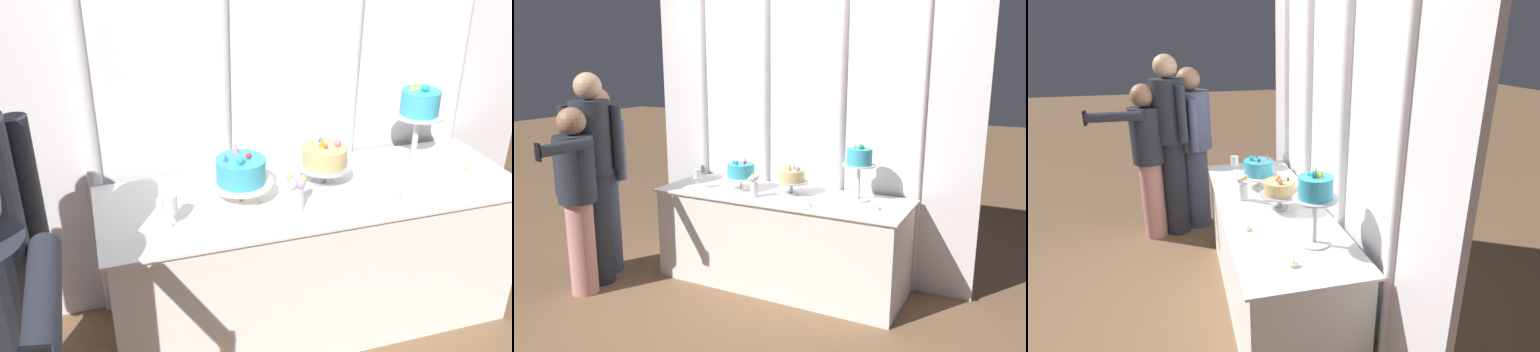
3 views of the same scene
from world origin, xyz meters
The scene contains 13 objects.
ground_plane centered at (0.00, 0.00, 0.00)m, with size 24.00×24.00×0.00m, color #846042.
draped_curtain centered at (-0.02, 0.51, 1.50)m, with size 2.92×0.17×2.85m.
cake_table centered at (0.00, 0.10, 0.39)m, with size 2.06×0.70×0.78m.
cake_display_leftmost centered at (-0.37, 0.09, 0.93)m, with size 0.30×0.30×0.27m.
cake_display_center centered at (0.07, 0.15, 0.92)m, with size 0.28×0.28×0.25m.
cake_display_rightmost centered at (0.60, 0.22, 1.09)m, with size 0.26×0.26×0.44m.
wine_glass centered at (-0.71, -0.04, 0.90)m, with size 0.07×0.07×0.16m.
flower_vase centered at (-0.16, -0.07, 0.87)m, with size 0.09×0.09×0.18m.
tealight_far_left centered at (0.34, -0.11, 0.79)m, with size 0.04×0.04×0.03m.
tealight_near_left centered at (0.81, 0.04, 0.79)m, with size 0.05×0.05×0.03m.
guest_man_pink_jacket centered at (-1.50, -0.35, 0.87)m, with size 0.54×0.38×1.62m.
guest_man_dark_suit centered at (-1.37, -0.55, 0.97)m, with size 0.44×0.44×1.74m.
guest_girl_blue_dress centered at (-1.33, -0.78, 0.84)m, with size 0.46×0.62×1.49m.
Camera 3 is at (2.60, -0.48, 1.92)m, focal length 29.04 mm.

